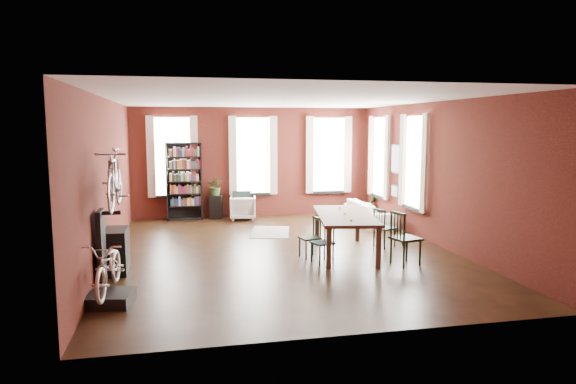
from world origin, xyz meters
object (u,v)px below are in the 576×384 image
object	(u,v)px
dining_chair_b	(310,238)
dining_chair_c	(406,238)
white_armchair	(243,207)
bike_trainer	(110,298)
dining_chair_d	(385,228)
dining_chair_a	(322,243)
console_table	(116,251)
bicycle_floor	(108,242)
plant_stand	(216,207)
dining_table	(345,234)
cream_sofa	(370,209)
bookshelf	(184,181)

from	to	relation	value
dining_chair_b	dining_chair_c	distance (m)	1.91
white_armchair	bike_trainer	distance (m)	7.21
dining_chair_c	dining_chair_d	world-z (taller)	dining_chair_c
dining_chair_b	dining_chair_a	bearing A→B (deg)	4.82
dining_chair_a	dining_chair_d	size ratio (longest dim) A/B	0.95
console_table	bicycle_floor	distance (m)	1.84
dining_chair_a	plant_stand	distance (m)	5.62
dining_chair_c	console_table	bearing A→B (deg)	68.72
plant_stand	bicycle_floor	bearing A→B (deg)	-106.56
dining_table	bike_trainer	xyz separation A→B (m)	(-4.41, -2.25, -0.33)
dining_chair_a	bicycle_floor	bearing A→B (deg)	-84.54
bike_trainer	dining_chair_a	bearing A→B (deg)	23.32
console_table	bike_trainer	bearing A→B (deg)	-86.61
dining_table	console_table	size ratio (longest dim) A/B	3.07
dining_table	dining_chair_a	bearing A→B (deg)	-126.54
dining_chair_d	cream_sofa	size ratio (longest dim) A/B	0.41
plant_stand	dining_chair_b	bearing A→B (deg)	-72.52
dining_chair_c	bookshelf	world-z (taller)	bookshelf
bookshelf	cream_sofa	distance (m)	5.28
dining_table	dining_chair_b	distance (m)	0.82
dining_chair_b	dining_chair_c	xyz separation A→B (m)	(1.67, -0.91, 0.11)
console_table	dining_chair_d	bearing A→B (deg)	8.76
dining_chair_c	bike_trainer	size ratio (longest dim) A/B	1.66
dining_chair_b	console_table	distance (m)	3.73
dining_chair_b	dining_chair_c	bearing A→B (deg)	49.82
dining_chair_c	bike_trainer	xyz separation A→B (m)	(-5.28, -1.16, -0.43)
dining_chair_a	plant_stand	size ratio (longest dim) A/B	1.21
dining_table	bike_trainer	size ratio (longest dim) A/B	3.91
bookshelf	bike_trainer	world-z (taller)	bookshelf
bike_trainer	cream_sofa	bearing A→B (deg)	40.73
bookshelf	plant_stand	distance (m)	1.17
white_armchair	bicycle_floor	world-z (taller)	bicycle_floor
white_armchair	console_table	world-z (taller)	console_table
dining_table	bike_trainer	bearing A→B (deg)	-143.26
bookshelf	cream_sofa	bearing A→B (deg)	-18.95
dining_chair_d	bike_trainer	world-z (taller)	dining_chair_d
dining_table	bike_trainer	distance (m)	4.96
bookshelf	console_table	distance (m)	5.40
white_armchair	plant_stand	bearing A→B (deg)	-16.05
white_armchair	bicycle_floor	distance (m)	7.21
dining_chair_c	cream_sofa	bearing A→B (deg)	-26.46
plant_stand	dining_chair_c	bearing A→B (deg)	-61.05
bookshelf	plant_stand	xyz separation A→B (m)	(0.89, 0.00, -0.76)
dining_chair_b	white_armchair	bearing A→B (deg)	178.42
bookshelf	console_table	bearing A→B (deg)	-103.83
dining_table	plant_stand	size ratio (longest dim) A/B	3.65
dining_table	dining_chair_b	bearing A→B (deg)	-158.00
bike_trainer	plant_stand	bearing A→B (deg)	73.49
bookshelf	console_table	world-z (taller)	bookshelf
dining_chair_c	plant_stand	xyz separation A→B (m)	(-3.21, 5.81, -0.18)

